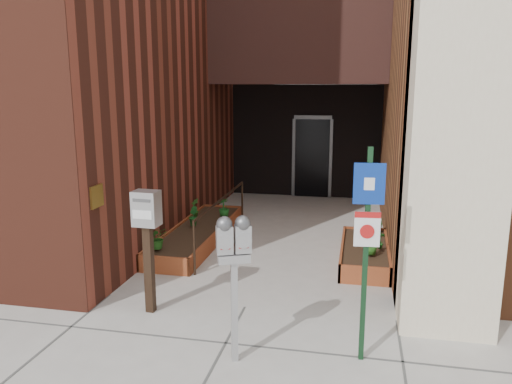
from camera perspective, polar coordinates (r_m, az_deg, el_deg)
The scene contains 15 objects.
ground at distance 6.97m, azimuth -1.29°, elevation -13.02°, with size 80.00×80.00×0.00m, color #9E9991.
architecture at distance 13.31m, azimuth 4.95°, elevation 20.70°, with size 20.00×14.60×10.00m.
planter_left at distance 9.76m, azimuth -6.62°, elevation -4.87°, with size 0.90×3.60×0.30m.
planter_right at distance 8.81m, azimuth 12.29°, elevation -6.92°, with size 0.80×2.20×0.30m.
handrail at distance 9.41m, azimuth -3.91°, elevation -1.58°, with size 0.04×3.34×0.90m.
parking_meter at distance 5.25m, azimuth -2.55°, elevation -6.65°, with size 0.38×0.26×1.64m.
sign_post at distance 5.33m, azimuth 12.54°, elevation -4.64°, with size 0.32×0.09×2.35m.
payment_dropbox at distance 6.59m, azimuth -12.33°, elevation -3.78°, with size 0.34×0.26×1.64m.
shrub_left_a at distance 8.46m, azimuth -11.18°, elevation -5.17°, with size 0.33×0.33×0.37m, color #215618.
shrub_left_b at distance 9.75m, azimuth -7.22°, elevation -2.74°, with size 0.20×0.20×0.37m, color #17511B.
shrub_left_c at distance 10.32m, azimuth -3.68°, elevation -1.79°, with size 0.22×0.22×0.39m, color #19591C.
shrub_left_d at distance 10.44m, azimuth -6.95°, elevation -1.75°, with size 0.20×0.20×0.37m, color #245518.
shrub_right_a at distance 8.24m, azimuth 13.05°, elevation -5.83°, with size 0.19×0.19×0.34m, color #245C1A.
shrub_right_b at distance 8.57m, azimuth 14.06°, elevation -5.33°, with size 0.16×0.16×0.30m, color #1C5B1A.
shrub_right_c at distance 9.59m, azimuth 13.68°, elevation -3.36°, with size 0.30×0.30×0.34m, color #1A4F16.
Camera 1 is at (1.44, -6.15, 2.94)m, focal length 35.00 mm.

